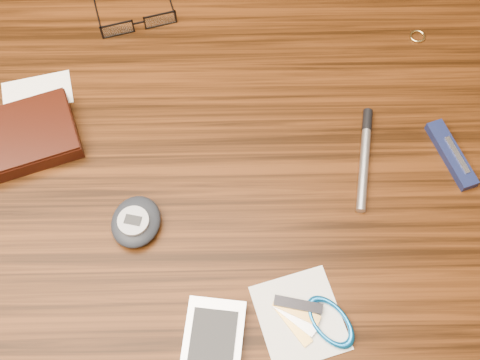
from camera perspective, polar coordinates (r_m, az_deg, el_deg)
The scene contains 10 objects.
ground at distance 1.45m, azimuth -1.27°, elevation -14.31°, with size 3.80×3.80×0.00m, color #472814.
desk at distance 0.83m, azimuth -2.16°, elevation -5.12°, with size 1.00×0.70×0.75m.
wallet_and_card at distance 0.81m, azimuth -19.38°, elevation 4.12°, with size 0.14×0.17×0.03m.
eyeglasses at distance 0.88m, azimuth -9.64°, elevation 14.59°, with size 0.13×0.13×0.02m.
gold_ring at distance 0.90m, azimuth 16.47°, elevation 12.94°, with size 0.02×0.02×0.00m, color #EBC874.
pda_phone at distance 0.67m, azimuth -2.73°, elevation -16.15°, with size 0.08×0.13×0.02m.
pedometer at distance 0.72m, azimuth -9.85°, elevation -3.91°, with size 0.07×0.08×0.03m.
notepad_keys at distance 0.69m, azimuth 7.13°, elevation -12.97°, with size 0.13×0.12×0.01m.
pocket_knife at distance 0.80m, azimuth 19.41°, elevation 2.30°, with size 0.05×0.10×0.01m.
silver_pen at distance 0.77m, azimuth 11.78°, elevation 2.73°, with size 0.04×0.14×0.01m.
Camera 1 is at (0.03, -0.30, 1.42)m, focal length 45.00 mm.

